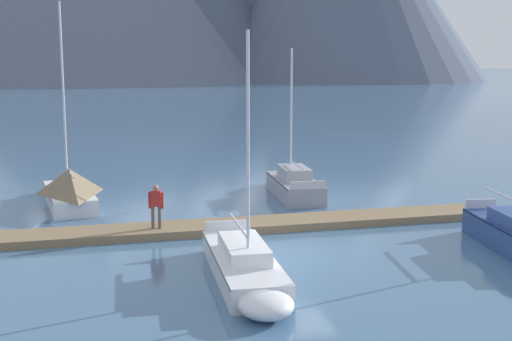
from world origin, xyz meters
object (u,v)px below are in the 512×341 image
at_px(person_on_dock, 156,204).
at_px(sailboat_second_berth, 246,267).
at_px(sailboat_nearest_berth, 69,188).
at_px(sailboat_mid_dock_port, 292,183).

bearing_deg(person_on_dock, sailboat_second_berth, -70.37).
relative_size(sailboat_second_berth, person_on_dock, 4.45).
height_order(sailboat_nearest_berth, sailboat_mid_dock_port, sailboat_nearest_berth).
bearing_deg(sailboat_mid_dock_port, sailboat_nearest_berth, -179.00).
height_order(sailboat_second_berth, sailboat_mid_dock_port, sailboat_second_berth).
bearing_deg(person_on_dock, sailboat_mid_dock_port, 42.10).
xyz_separation_m(sailboat_nearest_berth, sailboat_second_berth, (5.67, -12.47, -0.36)).
bearing_deg(sailboat_nearest_berth, sailboat_second_berth, -65.54).
bearing_deg(sailboat_nearest_berth, sailboat_mid_dock_port, 1.00).
bearing_deg(person_on_dock, sailboat_nearest_berth, 118.83).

